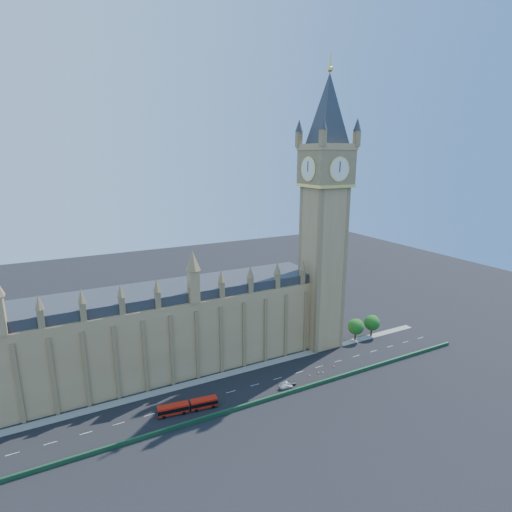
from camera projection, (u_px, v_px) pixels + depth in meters
name	position (u px, v px, depth m)	size (l,w,h in m)	color
ground	(243.00, 388.00, 120.29)	(400.00, 400.00, 0.00)	black
palace_westminster	(141.00, 334.00, 124.85)	(120.00, 20.00, 28.00)	#A17C4E
elizabeth_tower	(325.00, 197.00, 136.06)	(20.59, 20.59, 105.00)	#A17C4E
bridge_parapet	(257.00, 402.00, 112.37)	(160.00, 0.60, 1.20)	#1E4C2D
kerb_north	(230.00, 373.00, 128.47)	(160.00, 3.00, 0.16)	gray
tree_east_near	(356.00, 326.00, 150.78)	(6.00, 6.00, 8.50)	#382619
tree_east_far	(372.00, 322.00, 154.33)	(6.00, 6.00, 8.50)	#382619
red_bus	(188.00, 406.00, 109.10)	(16.48, 4.37, 2.77)	red
car_grey	(289.00, 383.00, 121.61)	(1.65, 4.09, 1.39)	#3B3F42
car_silver	(287.00, 384.00, 121.32)	(1.43, 4.09, 1.35)	#A7AAAF
car_white	(286.00, 386.00, 120.15)	(1.72, 4.23, 1.23)	silver
cone_a	(318.00, 373.00, 128.32)	(0.57, 0.57, 0.71)	black
cone_b	(323.00, 372.00, 128.62)	(0.50, 0.50, 0.65)	black
cone_c	(310.00, 376.00, 126.67)	(0.52, 0.52, 0.62)	black
cone_d	(334.00, 366.00, 132.22)	(0.45, 0.45, 0.70)	black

